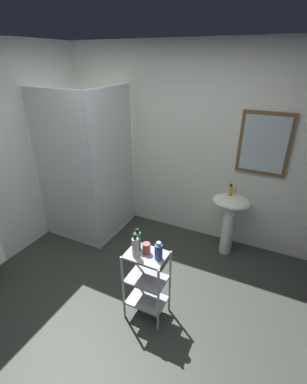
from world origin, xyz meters
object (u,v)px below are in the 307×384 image
pedestal_sink (230,214)px  body_wash_bottle_green (138,240)px  hand_soap_bottle (230,190)px  lotion_bottle_white (135,247)px  shower_stall (92,202)px  storage_cart (147,280)px  shampoo_bottle_blue (159,252)px  rinse_cup (146,248)px

pedestal_sink → body_wash_bottle_green: bearing=-114.4°
hand_soap_bottle → body_wash_bottle_green: size_ratio=0.67×
pedestal_sink → hand_soap_bottle: (-0.04, 0.03, 0.29)m
hand_soap_bottle → lotion_bottle_white: (-0.51, -1.40, -0.04)m
pedestal_sink → hand_soap_bottle: bearing=141.0°
shower_stall → body_wash_bottle_green: (1.27, -0.95, 0.37)m
storage_cart → hand_soap_bottle: bearing=72.0°
body_wash_bottle_green → pedestal_sink: bearing=65.6°
shower_stall → hand_soap_bottle: bearing=11.2°
pedestal_sink → shampoo_bottle_blue: shampoo_bottle_blue is taller
shower_stall → storage_cart: 1.69m
shower_stall → body_wash_bottle_green: bearing=-36.6°
hand_soap_bottle → rinse_cup: (-0.44, -1.32, -0.08)m
shower_stall → rinse_cup: bearing=-35.1°
shower_stall → lotion_bottle_white: bearing=-38.6°
hand_soap_bottle → storage_cart: bearing=-108.0°
body_wash_bottle_green → rinse_cup: body_wash_bottle_green is taller
pedestal_sink → shampoo_bottle_blue: (-0.35, -1.31, 0.24)m
storage_cart → lotion_bottle_white: bearing=-142.7°
pedestal_sink → lotion_bottle_white: lotion_bottle_white is taller
pedestal_sink → rinse_cup: rinse_cup is taller
shampoo_bottle_blue → storage_cart: bearing=177.6°
storage_cart → hand_soap_bottle: size_ratio=5.14×
pedestal_sink → hand_soap_bottle: 0.30m
rinse_cup → body_wash_bottle_green: bearing=170.9°
storage_cart → body_wash_bottle_green: (-0.10, 0.03, 0.40)m
storage_cart → shampoo_bottle_blue: bearing=-2.4°
pedestal_sink → body_wash_bottle_green: (-0.58, -1.27, 0.25)m
shower_stall → shampoo_bottle_blue: bearing=-33.3°
pedestal_sink → storage_cart: 1.40m
hand_soap_bottle → shampoo_bottle_blue: (-0.31, -1.34, -0.06)m
shower_stall → rinse_cup: size_ratio=19.83×
pedestal_sink → storage_cart: bearing=-110.0°
storage_cart → shampoo_bottle_blue: size_ratio=4.28×
storage_cart → shampoo_bottle_blue: shampoo_bottle_blue is taller
hand_soap_bottle → body_wash_bottle_green: bearing=-112.4°
pedestal_sink → storage_cart: pedestal_sink is taller
lotion_bottle_white → pedestal_sink: bearing=68.0°
hand_soap_bottle → shampoo_bottle_blue: size_ratio=0.83×
pedestal_sink → rinse_cup: size_ratio=8.03×
hand_soap_bottle → body_wash_bottle_green: (-0.54, -1.31, -0.04)m
shampoo_bottle_blue → rinse_cup: (-0.13, 0.02, -0.03)m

